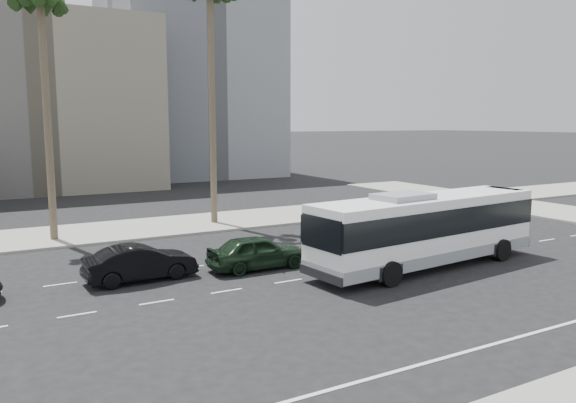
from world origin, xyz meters
TOP-DOWN VIEW (x-y plane):
  - ground at (0.00, 0.00)m, footprint 700.00×700.00m
  - sidewalk_north at (0.00, 15.50)m, footprint 120.00×7.00m
  - midrise_beige_west at (-12.00, 45.00)m, footprint 24.00×18.00m
  - midrise_gray_center at (8.00, 52.00)m, footprint 20.00×20.00m
  - civic_tower at (-2.00, 250.00)m, footprint 42.00×42.00m
  - highrise_right at (45.00, 230.00)m, footprint 26.00×26.00m
  - highrise_far at (70.00, 260.00)m, footprint 22.00×22.00m
  - city_bus at (1.19, -1.05)m, footprint 13.36×4.18m
  - car_a at (-6.23, 2.68)m, footprint 2.05×4.93m
  - car_b at (-11.73, 3.42)m, footprint 1.93×5.01m
  - palm_mid at (-14.05, 14.32)m, footprint 4.96×4.96m

SIDE VIEW (x-z plane):
  - ground at x=0.00m, z-range 0.00..0.00m
  - sidewalk_north at x=0.00m, z-range 0.00..0.15m
  - car_b at x=-11.73m, z-range 0.00..1.63m
  - car_a at x=-6.23m, z-range 0.00..1.67m
  - city_bus at x=1.19m, z-range 0.10..3.87m
  - midrise_beige_west at x=-12.00m, z-range 0.00..18.00m
  - midrise_gray_center at x=8.00m, z-range 0.00..26.00m
  - palm_mid at x=-14.05m, z-range 6.12..21.44m
  - highrise_far at x=70.00m, z-range 0.00..60.00m
  - highrise_right at x=45.00m, z-range 0.00..70.00m
  - civic_tower at x=-2.00m, z-range -25.67..103.33m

